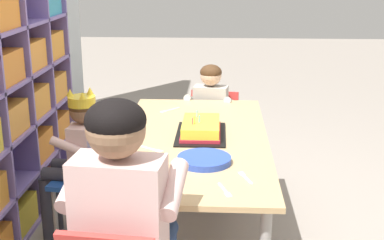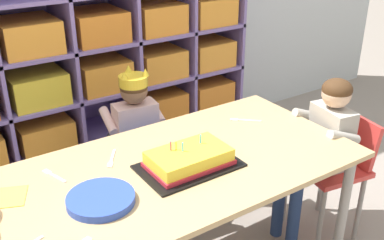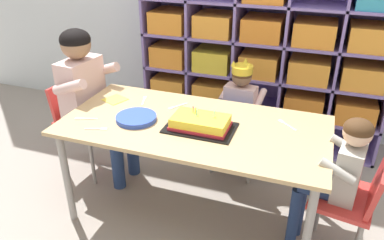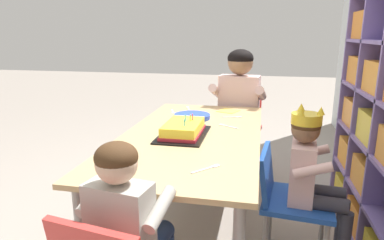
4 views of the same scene
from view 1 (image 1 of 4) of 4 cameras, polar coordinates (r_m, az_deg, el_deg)
activity_table at (r=2.56m, az=0.05°, el=-3.25°), size 1.47×0.73×0.63m
classroom_chair_blue at (r=2.83m, az=-10.18°, el=-5.95°), size 0.38×0.38×0.60m
child_with_crown at (r=2.81m, az=-12.38°, el=-2.94°), size 0.31×0.31×0.83m
adult_helper_seated at (r=1.82m, az=-7.29°, el=-9.40°), size 0.45×0.43×1.04m
classroom_chair_guest_side at (r=3.43m, az=2.14°, el=-0.96°), size 0.36×0.39×0.63m
guest_at_table_side at (r=3.30m, az=1.85°, el=0.77°), size 0.32×0.32×0.83m
birthday_cake_on_tray at (r=2.58m, az=0.97°, el=-1.00°), size 0.38×0.24×0.11m
paper_plate_stack at (r=2.23m, az=1.32°, el=-4.32°), size 0.23×0.23×0.03m
paper_napkin_square at (r=2.02m, az=-4.82°, el=-7.11°), size 0.16×0.16×0.00m
fork_by_napkin at (r=2.39m, az=-4.31°, el=-3.17°), size 0.09×0.12×0.00m
fork_scattered_mid_table at (r=3.01m, az=-2.51°, el=1.07°), size 0.12×0.11×0.00m
fork_near_child_seat at (r=2.19m, az=-5.47°, el=-5.19°), size 0.05×0.13×0.00m
fork_at_table_front_edge at (r=2.10m, az=5.75°, el=-6.16°), size 0.12×0.05×0.00m
fork_near_cake_tray at (r=1.97m, az=3.60°, el=-7.66°), size 0.13×0.05×0.00m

